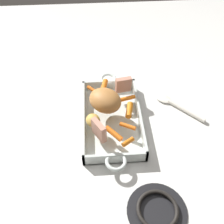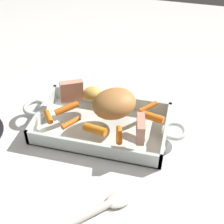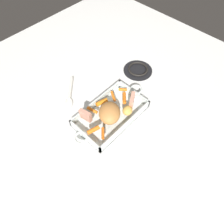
{
  "view_description": "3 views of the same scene",
  "coord_description": "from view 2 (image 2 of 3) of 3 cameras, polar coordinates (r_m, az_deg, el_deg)",
  "views": [
    {
      "loc": [
        -0.67,
        0.05,
        0.78
      ],
      "look_at": [
        -0.01,
        -0.0,
        0.07
      ],
      "focal_mm": 42.85,
      "sensor_mm": 36.0,
      "label": 1
    },
    {
      "loc": [
        0.19,
        -0.64,
        0.65
      ],
      "look_at": [
        0.03,
        0.01,
        0.06
      ],
      "focal_mm": 51.12,
      "sensor_mm": 36.0,
      "label": 2
    },
    {
      "loc": [
        0.4,
        0.39,
        0.88
      ],
      "look_at": [
        0.01,
        0.02,
        0.06
      ],
      "focal_mm": 31.28,
      "sensor_mm": 36.0,
      "label": 3
    }
  ],
  "objects": [
    {
      "name": "serving_spoon",
      "position": [
        0.76,
        -2.56,
        -17.02
      ],
      "size": [
        0.18,
        0.18,
        0.02
      ],
      "rotation": [
        0.0,
        0.0,
        0.78
      ],
      "color": "white",
      "rests_on": "ground_plane"
    },
    {
      "name": "baby_carrot_center_right",
      "position": [
        0.88,
        -7.37,
        -1.89
      ],
      "size": [
        0.04,
        0.06,
        0.02
      ],
      "primitive_type": "cylinder",
      "rotation": [
        1.5,
        0.0,
        5.75
      ],
      "color": "orange",
      "rests_on": "roasting_dish"
    },
    {
      "name": "ground_plane",
      "position": [
        0.93,
        -1.81,
        -3.01
      ],
      "size": [
        2.0,
        2.0,
        0.0
      ],
      "primitive_type": "plane",
      "color": "silver"
    },
    {
      "name": "roast_slice_thin",
      "position": [
        0.82,
        5.12,
        -3.02
      ],
      "size": [
        0.03,
        0.07,
        0.06
      ],
      "primitive_type": "cube",
      "rotation": [
        -0.04,
        0.0,
        3.34
      ],
      "color": "tan",
      "rests_on": "roasting_dish"
    },
    {
      "name": "pork_roast",
      "position": [
        0.89,
        0.41,
        1.55
      ],
      "size": [
        0.17,
        0.17,
        0.07
      ],
      "primitive_type": "ellipsoid",
      "rotation": [
        0.0,
        0.0,
        0.77
      ],
      "color": "#BA793D",
      "rests_on": "roasting_dish"
    },
    {
      "name": "roast_slice_outer",
      "position": [
        0.94,
        -7.24,
        3.7
      ],
      "size": [
        0.07,
        0.05,
        0.07
      ],
      "primitive_type": "cube",
      "rotation": [
        -0.05,
        0.0,
        5.25
      ],
      "color": "tan",
      "rests_on": "roasting_dish"
    },
    {
      "name": "baby_carrot_southwest",
      "position": [
        0.89,
        7.31,
        -0.9
      ],
      "size": [
        0.07,
        0.04,
        0.02
      ],
      "primitive_type": "cylinder",
      "rotation": [
        1.6,
        0.0,
        4.47
      ],
      "color": "orange",
      "rests_on": "roasting_dish"
    },
    {
      "name": "baby_carrot_southeast",
      "position": [
        0.91,
        -11.31,
        -0.83
      ],
      "size": [
        0.04,
        0.05,
        0.02
      ],
      "primitive_type": "cylinder",
      "rotation": [
        1.51,
        0.0,
        3.78
      ],
      "color": "orange",
      "rests_on": "roasting_dish"
    },
    {
      "name": "baby_carrot_long",
      "position": [
        0.93,
        6.47,
        0.92
      ],
      "size": [
        0.05,
        0.05,
        0.02
      ],
      "primitive_type": "cylinder",
      "rotation": [
        1.63,
        0.0,
        5.5
      ],
      "color": "orange",
      "rests_on": "roasting_dish"
    },
    {
      "name": "roasting_dish",
      "position": [
        0.92,
        -1.83,
        -2.32
      ],
      "size": [
        0.48,
        0.22,
        0.05
      ],
      "color": "silver",
      "rests_on": "ground_plane"
    },
    {
      "name": "baby_carrot_northwest",
      "position": [
        0.85,
        -3.13,
        -3.11
      ],
      "size": [
        0.07,
        0.04,
        0.03
      ],
      "primitive_type": "cylinder",
      "rotation": [
        1.64,
        0.0,
        4.48
      ],
      "color": "orange",
      "rests_on": "roasting_dish"
    },
    {
      "name": "baby_carrot_center_left",
      "position": [
        0.92,
        -8.14,
        0.58
      ],
      "size": [
        0.07,
        0.06,
        0.02
      ],
      "primitive_type": "cylinder",
      "rotation": [
        1.65,
        0.0,
        5.45
      ],
      "color": "orange",
      "rests_on": "roasting_dish"
    },
    {
      "name": "baby_carrot_short",
      "position": [
        0.84,
        1.29,
        -4.12
      ],
      "size": [
        0.03,
        0.06,
        0.02
      ],
      "primitive_type": "cylinder",
      "rotation": [
        1.6,
        0.0,
        3.37
      ],
      "color": "orange",
      "rests_on": "roasting_dish"
    },
    {
      "name": "potato_halved",
      "position": [
        0.95,
        -3.62,
        3.28
      ],
      "size": [
        0.07,
        0.07,
        0.04
      ],
      "primitive_type": "ellipsoid",
      "rotation": [
        0.0,
        0.0,
        0.42
      ],
      "color": "gold",
      "rests_on": "roasting_dish"
    }
  ]
}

